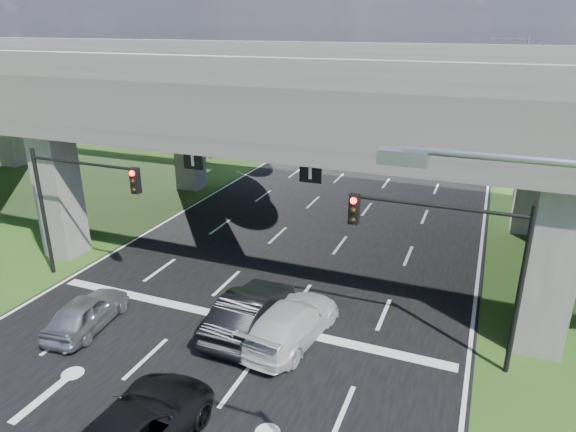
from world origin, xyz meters
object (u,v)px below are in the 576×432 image
Objects in this scene: streetlight_beyond at (517,84)px; car_dark at (250,311)px; signal_right at (453,250)px; streetlight_far at (521,110)px; car_trailing at (134,431)px; car_white at (291,322)px; car_silver at (87,312)px; signal_left at (76,194)px.

streetlight_beyond is 38.46m from car_dark.
streetlight_beyond is 2.02× the size of car_dark.
signal_right is 1.21× the size of car_dark.
car_trailing is at bearing -109.08° from streetlight_far.
signal_right is 1.17× the size of car_white.
car_trailing reaches higher than car_silver.
car_white is (10.36, -0.94, -3.41)m from signal_left.
car_trailing is (-1.99, -6.60, 0.00)m from car_white.
streetlight_beyond reaches higher than signal_left.
car_white is (-5.29, -0.94, -3.41)m from signal_right.
car_white is at bearing -101.55° from streetlight_beyond.
streetlight_beyond is at bearing -94.39° from car_white.
streetlight_far reaches higher than signal_right.
streetlight_far is at bearing -113.01° from car_dark.
signal_left is 40.30m from streetlight_beyond.
streetlight_beyond reaches higher than car_white.
signal_left is 10.95m from car_white.
signal_left is 9.35m from car_dark.
car_trailing is at bearing 134.85° from car_silver.
signal_right is at bearing 0.00° from signal_left.
streetlight_beyond is 42.32m from car_silver.
streetlight_far is 23.48m from car_dark.
car_silver is at bearing -48.41° from signal_left.
car_white is at bearing -169.89° from signal_right.
car_trailing is (5.60, -4.42, 0.07)m from car_silver.
car_white is (-7.56, -37.00, -5.07)m from streetlight_beyond.
streetlight_beyond is (0.00, 16.00, 0.00)m from streetlight_far.
streetlight_beyond is at bearing 90.00° from streetlight_far.
streetlight_far is 1.00× the size of streetlight_beyond.
car_dark is at bearing -113.76° from streetlight_far.
car_trailing is at bearing 80.43° from car_white.
signal_left is (-15.65, 0.00, 0.00)m from signal_right.
signal_left is 5.44m from car_silver.
car_white is 0.95× the size of car_trailing.
streetlight_far is 2.02× the size of car_dark.
car_silver is at bearing 23.21° from car_white.
streetlight_far is 29.64m from car_trailing.
signal_right is at bearing -173.22° from car_silver.
signal_left is at bearing -39.13° from car_trailing.
streetlight_beyond is at bearing -99.46° from car_trailing.
streetlight_far is 1.95× the size of car_white.
car_white is (7.59, 2.18, 0.07)m from car_silver.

